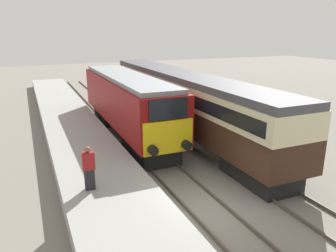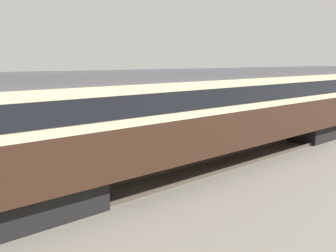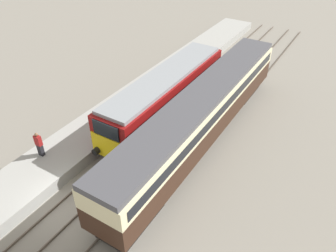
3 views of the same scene
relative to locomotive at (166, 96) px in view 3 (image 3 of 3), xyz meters
name	(u,v)px [view 3 (image 3 of 3)]	position (x,y,z in m)	size (l,w,h in m)	color
ground_plane	(68,210)	(0.00, -10.19, -2.16)	(120.00, 120.00, 0.00)	slate
platform_left	(113,117)	(-3.30, -2.19, -1.75)	(3.50, 50.00, 0.81)	gray
rails_near_track	(124,158)	(0.00, -5.19, -2.09)	(1.51, 60.00, 0.14)	#4C4238
rails_far_track	(168,177)	(3.40, -5.19, -2.09)	(1.50, 60.00, 0.14)	#4C4238
locomotive	(166,96)	(0.00, 0.00, 0.00)	(2.70, 13.38, 3.89)	black
passenger_carriage	(202,112)	(3.40, -0.92, 0.27)	(2.75, 20.37, 3.98)	black
person_on_platform	(39,144)	(-4.00, -8.28, -0.50)	(0.44, 0.26, 1.70)	black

